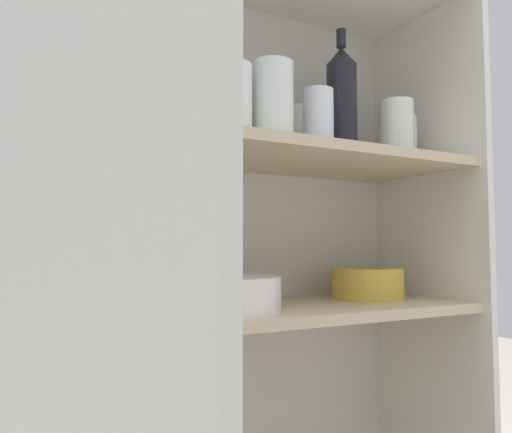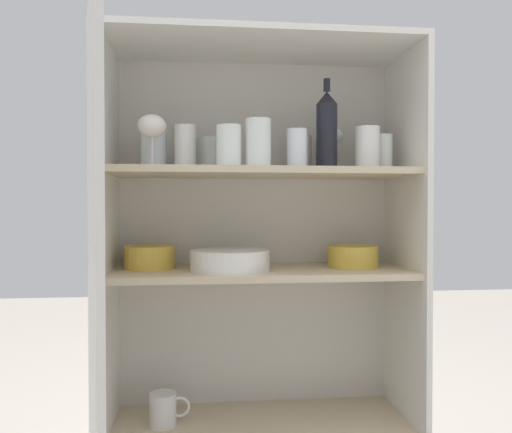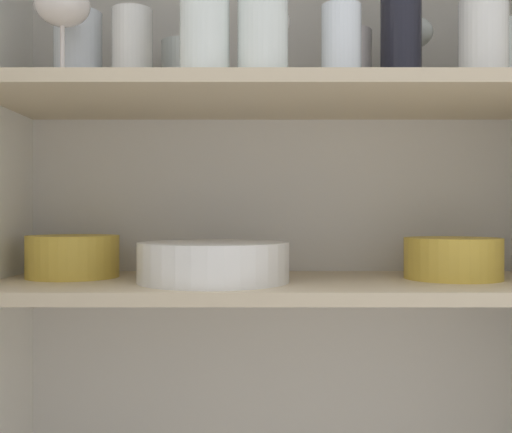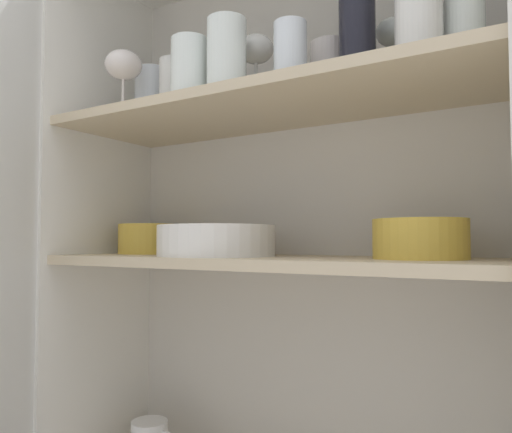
# 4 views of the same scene
# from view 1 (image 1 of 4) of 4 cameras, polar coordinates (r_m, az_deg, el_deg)

# --- Properties ---
(cupboard_back_panel) EXTENTS (0.94, 0.02, 1.43)m
(cupboard_back_panel) POSITION_cam_1_polar(r_m,az_deg,el_deg) (1.13, -4.18, -11.31)
(cupboard_back_panel) COLOR silver
(cupboard_back_panel) RESTS_ON ground_plane
(cupboard_side_right) EXTENTS (0.02, 0.36, 1.43)m
(cupboard_side_right) POSITION_cam_1_polar(r_m,az_deg,el_deg) (1.27, 19.04, -10.30)
(cupboard_side_right) COLOR white
(cupboard_side_right) RESTS_ON ground_plane
(shelf_board_middle) EXTENTS (0.91, 0.32, 0.02)m
(shelf_board_middle) POSITION_cam_1_polar(r_m,az_deg,el_deg) (0.98, -0.05, -10.90)
(shelf_board_middle) COLOR beige
(shelf_board_upper) EXTENTS (0.91, 0.32, 0.02)m
(shelf_board_upper) POSITION_cam_1_polar(r_m,az_deg,el_deg) (0.99, -0.05, 7.09)
(shelf_board_upper) COLOR beige
(cupboard_door) EXTENTS (0.13, 0.46, 1.43)m
(cupboard_door) POSITION_cam_1_polar(r_m,az_deg,el_deg) (0.48, -22.95, -21.84)
(cupboard_door) COLOR silver
(cupboard_door) RESTS_ON ground_plane
(tumbler_glass_0) EXTENTS (0.08, 0.08, 0.11)m
(tumbler_glass_0) POSITION_cam_1_polar(r_m,az_deg,el_deg) (1.10, 4.79, 9.46)
(tumbler_glass_0) COLOR silver
(tumbler_glass_0) RESTS_ON shelf_board_upper
(tumbler_glass_1) EXTENTS (0.07, 0.07, 0.13)m
(tumbler_glass_1) POSITION_cam_1_polar(r_m,az_deg,el_deg) (1.15, 15.77, 9.49)
(tumbler_glass_1) COLOR white
(tumbler_glass_1) RESTS_ON shelf_board_upper
(tumbler_glass_2) EXTENTS (0.07, 0.07, 0.13)m
(tumbler_glass_2) POSITION_cam_1_polar(r_m,az_deg,el_deg) (0.92, -12.98, 12.89)
(tumbler_glass_2) COLOR white
(tumbler_glass_2) RESTS_ON shelf_board_upper
(tumbler_glass_3) EXTENTS (0.07, 0.07, 0.12)m
(tumbler_glass_3) POSITION_cam_1_polar(r_m,az_deg,el_deg) (0.87, -2.88, 13.29)
(tumbler_glass_3) COLOR white
(tumbler_glass_3) RESTS_ON shelf_board_upper
(tumbler_glass_4) EXTENTS (0.08, 0.08, 0.11)m
(tumbler_glass_4) POSITION_cam_1_polar(r_m,az_deg,el_deg) (1.03, -10.70, 10.42)
(tumbler_glass_4) COLOR white
(tumbler_glass_4) RESTS_ON shelf_board_upper
(tumbler_glass_5) EXTENTS (0.07, 0.07, 0.14)m
(tumbler_glass_5) POSITION_cam_1_polar(r_m,az_deg,el_deg) (0.91, 1.94, 13.10)
(tumbler_glass_5) COLOR white
(tumbler_glass_5) RESTS_ON shelf_board_upper
(tumbler_glass_6) EXTENTS (0.06, 0.06, 0.11)m
(tumbler_glass_6) POSITION_cam_1_polar(r_m,az_deg,el_deg) (1.22, 16.45, 8.32)
(tumbler_glass_6) COLOR white
(tumbler_glass_6) RESTS_ON shelf_board_upper
(tumbler_glass_7) EXTENTS (0.06, 0.06, 0.11)m
(tumbler_glass_7) POSITION_cam_1_polar(r_m,az_deg,el_deg) (0.99, 7.11, 11.03)
(tumbler_glass_7) COLOR white
(tumbler_glass_7) RESTS_ON shelf_board_upper
(tumbler_glass_8) EXTENTS (0.08, 0.08, 0.14)m
(tumbler_glass_8) POSITION_cam_1_polar(r_m,az_deg,el_deg) (0.93, -19.46, 13.00)
(tumbler_glass_8) COLOR white
(tumbler_glass_8) RESTS_ON shelf_board_upper
(wine_glass_0) EXTENTS (0.07, 0.07, 0.14)m
(wine_glass_0) POSITION_cam_1_polar(r_m,az_deg,el_deg) (1.00, -0.19, 13.41)
(wine_glass_0) COLOR white
(wine_glass_0) RESTS_ON shelf_board_upper
(wine_glass_1) EXTENTS (0.07, 0.07, 0.14)m
(wine_glass_1) POSITION_cam_1_polar(r_m,az_deg,el_deg) (1.20, 8.89, 10.90)
(wine_glass_1) COLOR white
(wine_glass_1) RESTS_ON shelf_board_upper
(wine_glass_2) EXTENTS (0.08, 0.08, 0.15)m
(wine_glass_2) POSITION_cam_1_polar(r_m,az_deg,el_deg) (0.86, -18.04, 17.56)
(wine_glass_2) COLOR silver
(wine_glass_2) RESTS_ON shelf_board_upper
(wine_bottle) EXTENTS (0.07, 0.07, 0.28)m
(wine_bottle) POSITION_cam_1_polar(r_m,az_deg,el_deg) (1.12, 9.78, 12.89)
(wine_bottle) COLOR black
(wine_bottle) RESTS_ON shelf_board_upper
(plate_stack_white) EXTENTS (0.24, 0.24, 0.06)m
(plate_stack_white) POSITION_cam_1_polar(r_m,az_deg,el_deg) (0.91, -4.78, -8.81)
(plate_stack_white) COLOR white
(plate_stack_white) RESTS_ON shelf_board_middle
(mixing_bowl_large) EXTENTS (0.16, 0.16, 0.07)m
(mixing_bowl_large) POSITION_cam_1_polar(r_m,az_deg,el_deg) (0.91, -21.06, -8.10)
(mixing_bowl_large) COLOR gold
(mixing_bowl_large) RESTS_ON shelf_board_middle
(serving_bowl_small) EXTENTS (0.16, 0.16, 0.07)m
(serving_bowl_small) POSITION_cam_1_polar(r_m,az_deg,el_deg) (1.16, 12.63, -7.33)
(serving_bowl_small) COLOR gold
(serving_bowl_small) RESTS_ON shelf_board_middle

